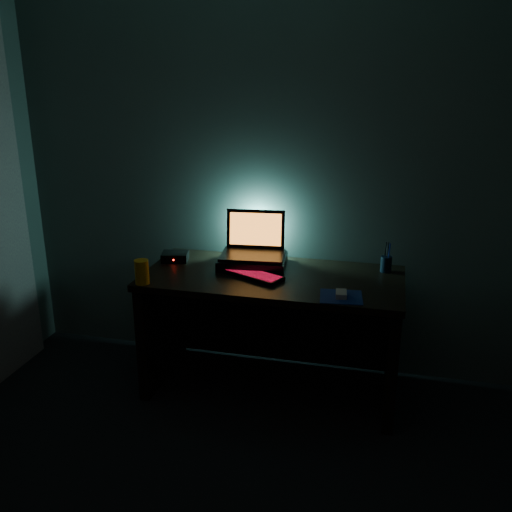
{
  "coord_description": "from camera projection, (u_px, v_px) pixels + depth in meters",
  "views": [
    {
      "loc": [
        0.64,
        -1.42,
        1.91
      ],
      "look_at": [
        -0.09,
        1.57,
        0.88
      ],
      "focal_mm": 40.0,
      "sensor_mm": 36.0,
      "label": 1
    }
  ],
  "objects": [
    {
      "name": "laptop",
      "position": [
        254.0,
        245.0,
        3.47
      ],
      "size": [
        0.4,
        0.32,
        0.26
      ],
      "rotation": [
        0.0,
        0.0,
        0.1
      ],
      "color": "black",
      "rests_on": "riser"
    },
    {
      "name": "pen_cup",
      "position": [
        386.0,
        264.0,
        3.36
      ],
      "size": [
        0.07,
        0.07,
        0.09
      ],
      "primitive_type": "cylinder",
      "rotation": [
        0.0,
        0.0,
        -0.15
      ],
      "color": "black",
      "rests_on": "desk"
    },
    {
      "name": "juice_glass",
      "position": [
        142.0,
        272.0,
        3.17
      ],
      "size": [
        0.09,
        0.09,
        0.14
      ],
      "primitive_type": "cylinder",
      "rotation": [
        0.0,
        0.0,
        -0.11
      ],
      "color": "orange",
      "rests_on": "desk"
    },
    {
      "name": "room",
      "position": [
        158.0,
        304.0,
        1.66
      ],
      "size": [
        3.5,
        4.0,
        2.5
      ],
      "color": "black",
      "rests_on": "ground"
    },
    {
      "name": "mouse",
      "position": [
        341.0,
        294.0,
        2.99
      ],
      "size": [
        0.07,
        0.1,
        0.03
      ],
      "primitive_type": "cube",
      "rotation": [
        0.0,
        0.0,
        0.11
      ],
      "color": "#9D9EA3",
      "rests_on": "mousepad"
    },
    {
      "name": "desk",
      "position": [
        274.0,
        312.0,
        3.44
      ],
      "size": [
        1.5,
        0.7,
        0.75
      ],
      "color": "black",
      "rests_on": "ground"
    },
    {
      "name": "keyboard",
      "position": [
        250.0,
        274.0,
        3.3
      ],
      "size": [
        0.43,
        0.29,
        0.03
      ],
      "rotation": [
        0.0,
        0.0,
        -0.43
      ],
      "color": "black",
      "rests_on": "desk"
    },
    {
      "name": "router",
      "position": [
        175.0,
        257.0,
        3.55
      ],
      "size": [
        0.18,
        0.16,
        0.05
      ],
      "rotation": [
        0.0,
        0.0,
        0.22
      ],
      "color": "black",
      "rests_on": "desk"
    },
    {
      "name": "mousepad",
      "position": [
        341.0,
        297.0,
        3.0
      ],
      "size": [
        0.24,
        0.22,
        0.0
      ],
      "primitive_type": "cube",
      "rotation": [
        0.0,
        0.0,
        0.11
      ],
      "color": "navy",
      "rests_on": "desk"
    },
    {
      "name": "riser",
      "position": [
        253.0,
        261.0,
        3.45
      ],
      "size": [
        0.43,
        0.34,
        0.06
      ],
      "primitive_type": "cube",
      "rotation": [
        0.0,
        0.0,
        0.1
      ],
      "color": "black",
      "rests_on": "desk"
    }
  ]
}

